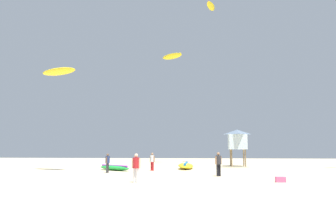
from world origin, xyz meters
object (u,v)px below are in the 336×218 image
object	(u,v)px
person_foreground	(136,166)
kite_aloft_1	(172,56)
person_right	(152,160)
kite_grounded_near	(186,166)
kite_aloft_0	(59,72)
person_left	(218,162)
lifeguard_tower	(237,139)
kite_aloft_3	(211,6)
kite_grounded_far	(114,168)
cooler_box	(281,180)
person_midground	(108,162)

from	to	relation	value
person_foreground	kite_aloft_1	world-z (taller)	kite_aloft_1
person_right	kite_aloft_1	distance (m)	22.99
person_right	kite_grounded_near	world-z (taller)	person_right
kite_grounded_near	kite_aloft_0	size ratio (longest dim) A/B	1.23
person_right	person_left	bearing A→B (deg)	73.39
person_left	kite_aloft_1	distance (m)	28.17
lifeguard_tower	kite_aloft_3	xyz separation A→B (m)	(-2.46, 8.70, 19.91)
lifeguard_tower	kite_aloft_1	bearing A→B (deg)	132.54
person_right	kite_aloft_3	distance (m)	28.73
person_foreground	kite_aloft_0	size ratio (longest dim) A/B	0.39
kite_grounded_far	lifeguard_tower	size ratio (longest dim) A/B	0.95
person_left	person_right	distance (m)	8.07
kite_grounded_far	lifeguard_tower	distance (m)	15.07
person_right	kite_aloft_3	world-z (taller)	kite_aloft_3
person_right	kite_grounded_far	distance (m)	3.57
person_right	cooler_box	distance (m)	13.34
kite_grounded_far	lifeguard_tower	bearing A→B (deg)	35.68
cooler_box	kite_aloft_1	bearing A→B (deg)	107.55
person_midground	kite_aloft_0	size ratio (longest dim) A/B	0.37
kite_aloft_1	kite_grounded_near	bearing A→B (deg)	-79.77
person_left	kite_aloft_3	size ratio (longest dim) A/B	0.50
person_midground	kite_grounded_near	bearing A→B (deg)	-125.45
cooler_box	person_midground	bearing A→B (deg)	151.20
person_left	cooler_box	size ratio (longest dim) A/B	3.03
person_foreground	kite_aloft_0	bearing A→B (deg)	-122.40
kite_aloft_0	kite_grounded_near	bearing A→B (deg)	21.51
kite_grounded_far	cooler_box	bearing A→B (deg)	-38.43
lifeguard_tower	cooler_box	size ratio (longest dim) A/B	7.41
person_midground	kite_aloft_0	distance (m)	9.87
person_right	kite_aloft_1	world-z (taller)	kite_aloft_1
person_foreground	kite_grounded_far	world-z (taller)	person_foreground
kite_aloft_1	kite_aloft_3	world-z (taller)	kite_aloft_3
kite_aloft_3	person_right	bearing A→B (deg)	-109.21
person_left	lifeguard_tower	world-z (taller)	lifeguard_tower
kite_aloft_0	cooler_box	bearing A→B (deg)	-26.07
person_right	lifeguard_tower	bearing A→B (deg)	164.76
kite_aloft_3	kite_aloft_0	bearing A→B (deg)	-128.11
person_midground	lifeguard_tower	xyz separation A→B (m)	(11.76, 11.82, 2.14)
person_midground	kite_aloft_1	distance (m)	25.72
kite_grounded_near	kite_aloft_1	size ratio (longest dim) A/B	1.48
kite_grounded_near	kite_aloft_3	xyz separation A→B (m)	(3.19, 14.14, 22.66)
kite_aloft_0	kite_aloft_1	world-z (taller)	kite_aloft_1
kite_aloft_1	cooler_box	bearing A→B (deg)	-72.45
person_left	person_right	bearing A→B (deg)	-173.08
lifeguard_tower	person_left	bearing A→B (deg)	-101.33
person_right	kite_grounded_far	size ratio (longest dim) A/B	0.41
person_left	kite_aloft_3	distance (m)	31.95
kite_aloft_3	person_foreground	bearing A→B (deg)	-100.82
cooler_box	kite_aloft_3	size ratio (longest dim) A/B	0.17
person_foreground	kite_aloft_0	world-z (taller)	kite_aloft_0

